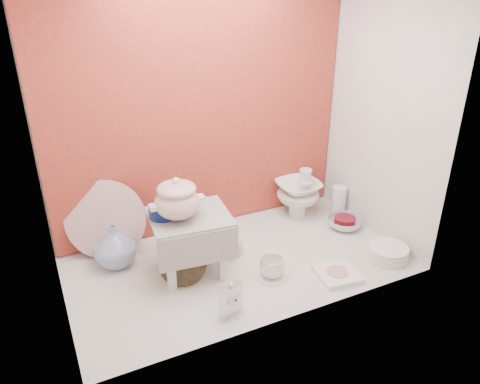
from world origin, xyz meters
The scene contains 17 objects.
ground centered at (0.00, 0.00, 0.00)m, with size 1.80×1.80×0.00m, color silver.
niche_shell centered at (0.00, 0.18, 0.93)m, with size 1.86×1.03×1.53m.
step_stool centered at (-0.25, 0.04, 0.17)m, with size 0.40×0.34×0.34m, color silver, non-canonical shape.
soup_tureen centered at (-0.31, 0.03, 0.45)m, with size 0.26×0.26×0.22m, color white, non-canonical shape.
cobalt_bowl centered at (-0.38, 0.09, 0.37)m, with size 0.14×0.14×0.05m, color #0A1751.
floral_platter centered at (-0.61, 0.41, 0.21)m, with size 0.44×0.15×0.43m, color white, non-canonical shape.
blue_white_vase centered at (-0.60, 0.28, 0.12)m, with size 0.23×0.23×0.24m, color white.
lacquer_tray centered at (-0.33, -0.05, 0.12)m, with size 0.24×0.06×0.24m, color black, non-canonical shape.
mantel_clock centered at (-0.21, -0.36, 0.09)m, with size 0.12×0.04×0.18m, color silver.
plush_pig centered at (-0.02, 0.10, 0.07)m, with size 0.24×0.16×0.14m, color beige.
teacup_saucer centered at (0.10, -0.19, 0.01)m, with size 0.16×0.16×0.01m, color white.
gold_rim_teacup centered at (0.10, -0.19, 0.06)m, with size 0.13×0.13×0.10m, color white.
lattice_dish centered at (0.41, -0.34, 0.01)m, with size 0.21×0.21×0.03m, color white.
dinner_plate_stack centered at (0.77, -0.32, 0.04)m, with size 0.24×0.24×0.07m, color white.
crystal_bowl centered at (0.76, 0.06, 0.03)m, with size 0.21×0.21×0.07m, color silver.
clear_glass_vase centered at (0.84, 0.24, 0.09)m, with size 0.09×0.09×0.19m, color silver.
porcelain_tower centered at (0.59, 0.34, 0.16)m, with size 0.28×0.28×0.32m, color white, non-canonical shape.
Camera 1 is at (-0.92, -1.93, 1.47)m, focal length 34.97 mm.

